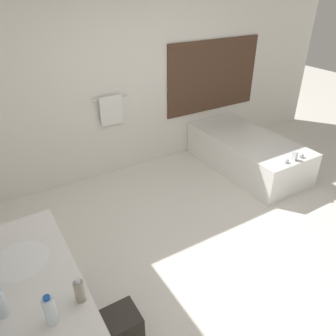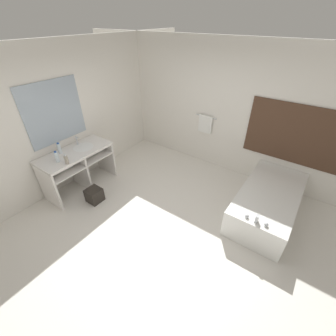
# 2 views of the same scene
# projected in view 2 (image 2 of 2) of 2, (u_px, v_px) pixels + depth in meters

# --- Properties ---
(ground_plane) EXTENTS (16.00, 16.00, 0.00)m
(ground_plane) POSITION_uv_depth(u_px,v_px,m) (159.00, 220.00, 3.96)
(ground_plane) COLOR silver
(ground_plane) RESTS_ON ground
(wall_back_with_blinds) EXTENTS (7.40, 0.13, 2.70)m
(wall_back_with_blinds) POSITION_uv_depth(u_px,v_px,m) (224.00, 110.00, 4.67)
(wall_back_with_blinds) COLOR white
(wall_back_with_blinds) RESTS_ON ground_plane
(wall_left_with_mirror) EXTENTS (0.08, 7.40, 2.70)m
(wall_left_with_mirror) POSITION_uv_depth(u_px,v_px,m) (63.00, 119.00, 4.25)
(wall_left_with_mirror) COLOR white
(wall_left_with_mirror) RESTS_ON ground_plane
(vanity_counter) EXTENTS (0.64, 1.38, 0.84)m
(vanity_counter) POSITION_uv_depth(u_px,v_px,m) (78.00, 161.00, 4.41)
(vanity_counter) COLOR white
(vanity_counter) RESTS_ON ground_plane
(sink_faucet) EXTENTS (0.09, 0.04, 0.18)m
(sink_faucet) POSITION_uv_depth(u_px,v_px,m) (77.00, 141.00, 4.44)
(sink_faucet) COLOR silver
(sink_faucet) RESTS_ON vanity_counter
(bathtub) EXTENTS (0.91, 1.85, 0.62)m
(bathtub) POSITION_uv_depth(u_px,v_px,m) (268.00, 201.00, 3.96)
(bathtub) COLOR white
(bathtub) RESTS_ON ground_plane
(water_bottle_1) EXTENTS (0.07, 0.07, 0.22)m
(water_bottle_1) POSITION_uv_depth(u_px,v_px,m) (59.00, 148.00, 4.16)
(water_bottle_1) COLOR white
(water_bottle_1) RESTS_ON vanity_counter
(water_bottle_2) EXTENTS (0.07, 0.07, 0.21)m
(water_bottle_2) POSITION_uv_depth(u_px,v_px,m) (57.00, 157.00, 3.92)
(water_bottle_2) COLOR white
(water_bottle_2) RESTS_ON vanity_counter
(soap_dispenser) EXTENTS (0.06, 0.06, 0.18)m
(soap_dispenser) POSITION_uv_depth(u_px,v_px,m) (66.00, 160.00, 3.88)
(soap_dispenser) COLOR gray
(soap_dispenser) RESTS_ON vanity_counter
(waste_bin) EXTENTS (0.27, 0.27, 0.27)m
(waste_bin) POSITION_uv_depth(u_px,v_px,m) (94.00, 195.00, 4.31)
(waste_bin) COLOR #2D2823
(waste_bin) RESTS_ON ground_plane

